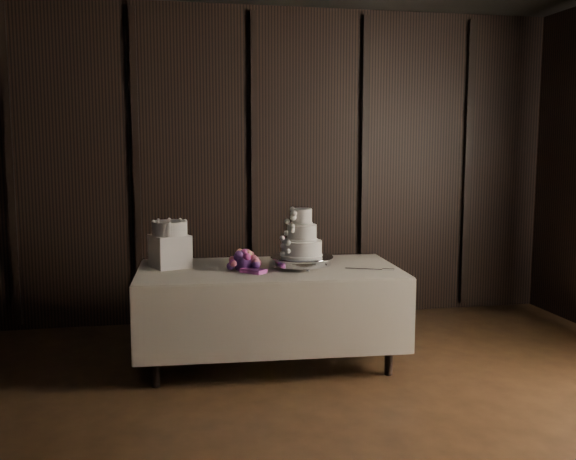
# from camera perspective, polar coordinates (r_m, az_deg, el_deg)

# --- Properties ---
(room) EXTENTS (6.08, 7.08, 3.08)m
(room) POSITION_cam_1_polar(r_m,az_deg,el_deg) (2.78, 7.18, 3.61)
(room) COLOR black
(room) RESTS_ON ground
(display_table) EXTENTS (2.04, 1.14, 0.76)m
(display_table) POSITION_cam_1_polar(r_m,az_deg,el_deg) (5.01, -1.70, -7.25)
(display_table) COLOR beige
(display_table) RESTS_ON ground
(cake_stand) EXTENTS (0.63, 0.63, 0.09)m
(cake_stand) POSITION_cam_1_polar(r_m,az_deg,el_deg) (4.92, 1.23, -2.87)
(cake_stand) COLOR silver
(cake_stand) RESTS_ON display_table
(wedding_cake) EXTENTS (0.35, 0.31, 0.37)m
(wedding_cake) POSITION_cam_1_polar(r_m,az_deg,el_deg) (4.87, 0.96, -0.71)
(wedding_cake) COLOR white
(wedding_cake) RESTS_ON cake_stand
(bouquet) EXTENTS (0.49, 0.48, 0.19)m
(bouquet) POSITION_cam_1_polar(r_m,az_deg,el_deg) (4.84, -3.89, -2.83)
(bouquet) COLOR #C15771
(bouquet) RESTS_ON display_table
(box_pedestal) EXTENTS (0.34, 0.34, 0.25)m
(box_pedestal) POSITION_cam_1_polar(r_m,az_deg,el_deg) (5.02, -10.43, -1.86)
(box_pedestal) COLOR white
(box_pedestal) RESTS_ON display_table
(small_cake) EXTENTS (0.36, 0.36, 0.11)m
(small_cake) POSITION_cam_1_polar(r_m,az_deg,el_deg) (5.00, -10.48, 0.17)
(small_cake) COLOR white
(small_cake) RESTS_ON box_pedestal
(cake_knife) EXTENTS (0.35, 0.17, 0.01)m
(cake_knife) POSITION_cam_1_polar(r_m,az_deg,el_deg) (4.89, 6.73, -3.46)
(cake_knife) COLOR silver
(cake_knife) RESTS_ON display_table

